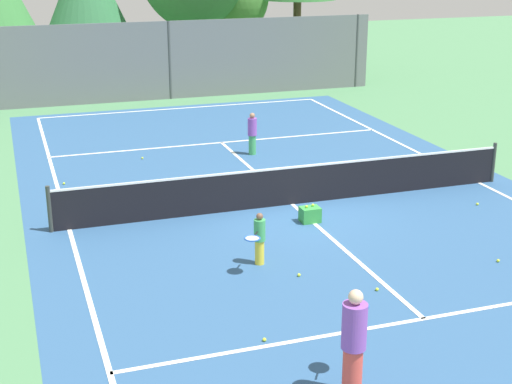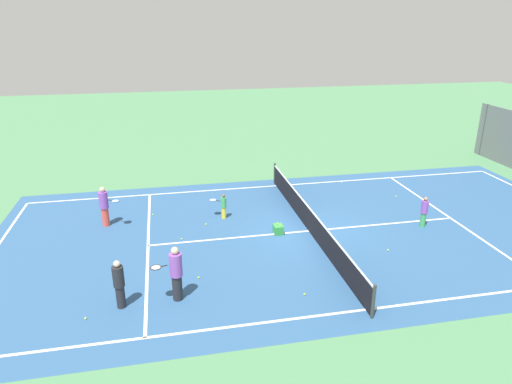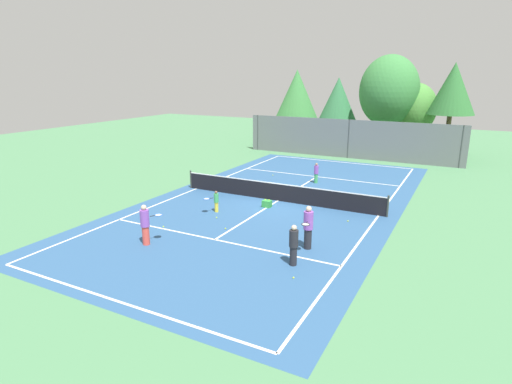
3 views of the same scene
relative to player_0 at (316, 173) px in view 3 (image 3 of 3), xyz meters
The scene contains 24 objects.
ground_plane 4.82m from the player_0, 96.22° to the right, with size 80.00×80.00×0.00m, color #4C8456.
court_surface 4.82m from the player_0, 96.22° to the right, with size 13.00×25.00×0.01m.
tennis_net 4.77m from the player_0, 96.22° to the right, with size 11.90×0.10×1.10m.
perimeter_fence 9.32m from the player_0, 93.20° to the left, with size 18.00×0.12×3.20m.
tree_0 15.23m from the player_0, 102.25° to the left, with size 3.75×3.75×6.54m.
tree_1 17.20m from the player_0, 116.83° to the left, with size 4.33×4.33×7.26m.
tree_2 15.52m from the player_0, 75.54° to the left, with size 3.69×4.05×6.09m.
tree_3 15.72m from the player_0, 63.21° to the left, with size 3.73×3.73×7.74m.
tree_4 14.48m from the player_0, 83.10° to the left, with size 5.12×4.97×8.46m.
player_0 is the anchor object (origin of this frame).
player_1 12.32m from the player_0, 74.15° to the right, with size 0.33×0.33×1.56m.
player_2 8.37m from the player_0, 107.44° to the right, with size 0.65×0.77×1.11m.
player_3 13.15m from the player_0, 102.04° to the right, with size 0.71×0.91×1.71m.
player_4 10.71m from the player_0, 72.08° to the right, with size 0.49×0.96×1.79m.
ball_crate 6.07m from the player_0, 95.38° to the right, with size 0.46×0.35×0.43m.
tennis_ball_0 3.44m from the player_0, behind, with size 0.07×0.07×0.07m, color #CCE533.
tennis_ball_1 13.40m from the player_0, 73.55° to the right, with size 0.07×0.07×0.07m, color #CCE533.
tennis_ball_2 9.74m from the player_0, 76.76° to the right, with size 0.07×0.07×0.07m, color #CCE533.
tennis_ball_3 2.99m from the player_0, 54.63° to the right, with size 0.07×0.07×0.07m, color #CCE533.
tennis_ball_4 9.03m from the player_0, 102.48° to the right, with size 0.07×0.07×0.07m, color #CCE533.
tennis_ball_5 9.92m from the player_0, 94.51° to the right, with size 0.07×0.07×0.07m, color #CCE533.
tennis_ball_6 7.42m from the player_0, 58.42° to the right, with size 0.07×0.07×0.07m, color #CCE533.
tennis_ball_7 5.99m from the player_0, 167.92° to the right, with size 0.07×0.07×0.07m, color #CCE533.
tennis_ball_8 11.52m from the player_0, 107.38° to the right, with size 0.07×0.07×0.07m, color #CCE533.
Camera 3 is at (9.17, -20.17, 6.75)m, focal length 29.22 mm.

